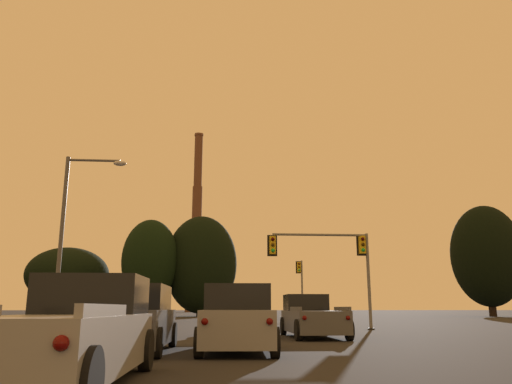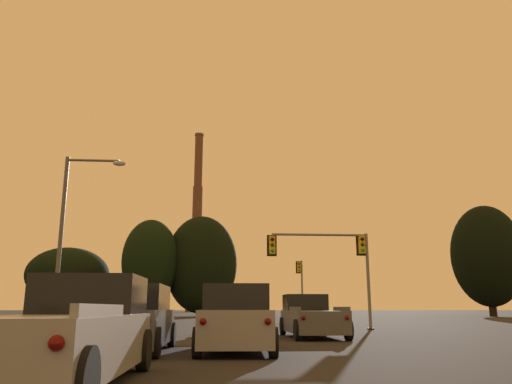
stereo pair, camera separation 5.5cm
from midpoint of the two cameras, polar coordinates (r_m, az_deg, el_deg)
pickup_truck_left_lane_third at (r=8.94m, az=-20.79°, el=-14.91°), size 2.25×5.53×1.82m
pickup_truck_right_lane_front at (r=22.23m, az=6.28°, el=-14.09°), size 2.20×5.51×1.82m
suv_left_lane_second at (r=15.06m, az=-13.92°, el=-13.94°), size 2.17×4.93×1.86m
sedan_center_lane_front at (r=22.87m, az=-2.36°, el=-14.47°), size 2.17×4.77×1.43m
suv_center_lane_second at (r=14.83m, az=-2.24°, el=-14.32°), size 2.30×4.98×1.86m
traffic_light_overhead_right at (r=29.77m, az=8.80°, el=-7.11°), size 6.11×0.50×5.52m
traffic_light_far_right at (r=51.76m, az=5.10°, el=-10.08°), size 0.78×0.50×5.97m
street_lamp at (r=25.56m, az=-20.35°, el=-3.34°), size 2.95×0.36×8.49m
smokestack at (r=162.31m, az=-6.87°, el=-5.34°), size 5.91×5.91×58.61m
treeline_far_right at (r=76.76m, az=-6.31°, el=-8.20°), size 10.79×9.71×15.02m
treeline_far_left at (r=80.66m, az=-20.78°, el=-8.88°), size 12.12×10.91×10.13m
treeline_left_mid at (r=74.76m, az=-12.05°, el=-7.69°), size 8.12×7.31×13.95m
treeline_center_right at (r=82.19m, az=24.87°, el=-6.61°), size 10.48×9.44×16.33m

